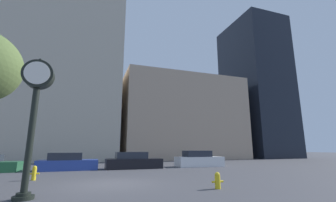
{
  "coord_description": "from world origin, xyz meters",
  "views": [
    {
      "loc": [
        -0.98,
        -11.37,
        1.62
      ],
      "look_at": [
        6.62,
        10.8,
        6.61
      ],
      "focal_mm": 24.0,
      "sensor_mm": 36.0,
      "label": 1
    }
  ],
  "objects_px": {
    "street_clock": "(36,99)",
    "car_blue": "(67,163)",
    "fire_hydrant_far": "(34,173)",
    "car_white": "(199,160)",
    "fire_hydrant_near": "(218,180)",
    "car_black": "(133,161)"
  },
  "relations": [
    {
      "from": "street_clock",
      "to": "car_blue",
      "type": "bearing_deg",
      "value": 87.89
    },
    {
      "from": "car_blue",
      "to": "fire_hydrant_far",
      "type": "xyz_separation_m",
      "value": [
        -1.13,
        -5.63,
        -0.17
      ]
    },
    {
      "from": "car_white",
      "to": "fire_hydrant_far",
      "type": "xyz_separation_m",
      "value": [
        -12.41,
        -5.59,
        -0.23
      ]
    },
    {
      "from": "car_blue",
      "to": "car_white",
      "type": "distance_m",
      "value": 11.28
    },
    {
      "from": "car_white",
      "to": "fire_hydrant_far",
      "type": "bearing_deg",
      "value": -155.01
    },
    {
      "from": "street_clock",
      "to": "fire_hydrant_near",
      "type": "xyz_separation_m",
      "value": [
        7.06,
        -0.3,
        -3.02
      ]
    },
    {
      "from": "car_black",
      "to": "fire_hydrant_far",
      "type": "height_order",
      "value": "car_black"
    },
    {
      "from": "street_clock",
      "to": "car_white",
      "type": "relative_size",
      "value": 1.11
    },
    {
      "from": "car_black",
      "to": "fire_hydrant_near",
      "type": "relative_size",
      "value": 6.95
    },
    {
      "from": "fire_hydrant_near",
      "to": "car_white",
      "type": "bearing_deg",
      "value": 67.15
    },
    {
      "from": "car_blue",
      "to": "street_clock",
      "type": "bearing_deg",
      "value": -93.68
    },
    {
      "from": "fire_hydrant_near",
      "to": "car_black",
      "type": "bearing_deg",
      "value": 98.35
    },
    {
      "from": "car_black",
      "to": "car_white",
      "type": "distance_m",
      "value": 6.2
    },
    {
      "from": "car_black",
      "to": "car_white",
      "type": "height_order",
      "value": "car_white"
    },
    {
      "from": "street_clock",
      "to": "fire_hydrant_far",
      "type": "relative_size",
      "value": 6.57
    },
    {
      "from": "street_clock",
      "to": "car_black",
      "type": "xyz_separation_m",
      "value": [
        5.48,
        10.45,
        -2.78
      ]
    },
    {
      "from": "street_clock",
      "to": "fire_hydrant_far",
      "type": "bearing_deg",
      "value": 98.26
    },
    {
      "from": "car_black",
      "to": "street_clock",
      "type": "bearing_deg",
      "value": -118.1
    },
    {
      "from": "street_clock",
      "to": "fire_hydrant_near",
      "type": "relative_size",
      "value": 7.36
    },
    {
      "from": "car_white",
      "to": "fire_hydrant_near",
      "type": "bearing_deg",
      "value": -112.1
    },
    {
      "from": "car_blue",
      "to": "car_black",
      "type": "distance_m",
      "value": 5.1
    },
    {
      "from": "car_blue",
      "to": "fire_hydrant_far",
      "type": "bearing_deg",
      "value": -102.91
    }
  ]
}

